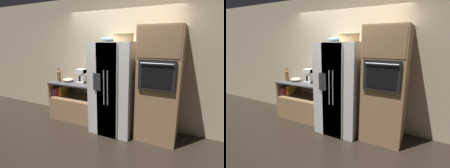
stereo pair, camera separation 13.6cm
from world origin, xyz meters
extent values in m
plane|color=black|center=(0.00, 0.00, 0.00)|extent=(20.00, 20.00, 0.00)
cube|color=beige|center=(0.00, 0.52, 1.40)|extent=(12.00, 0.06, 2.80)
cube|color=#A87F56|center=(-1.01, 0.18, 0.27)|extent=(1.19, 0.61, 0.53)
cube|color=#A87F56|center=(-1.01, 0.18, 0.54)|extent=(1.14, 0.56, 0.02)
cube|color=#A87F56|center=(-1.59, 0.18, 0.70)|extent=(0.04, 0.61, 0.34)
cube|color=#A87F56|center=(-0.44, 0.18, 0.70)|extent=(0.04, 0.61, 0.34)
cube|color=#4C4C51|center=(-1.01, 0.18, 0.89)|extent=(1.19, 0.61, 0.03)
cube|color=#934784|center=(-1.53, 0.15, 0.64)|extent=(0.05, 0.40, 0.19)
cube|color=#B72D28|center=(-1.47, 0.15, 0.65)|extent=(0.04, 0.32, 0.21)
cube|color=#B72D28|center=(-1.42, 0.15, 0.64)|extent=(0.06, 0.28, 0.18)
cube|color=gold|center=(-1.36, 0.15, 0.67)|extent=(0.04, 0.29, 0.23)
cube|color=white|center=(0.05, 0.10, 0.92)|extent=(0.86, 0.78, 1.84)
cube|color=white|center=(0.05, -0.31, 0.92)|extent=(0.42, 0.02, 1.80)
cube|color=white|center=(0.06, -0.31, 0.92)|extent=(0.42, 0.02, 1.80)
cylinder|color=#B2B2B7|center=(0.02, -0.33, 1.01)|extent=(0.02, 0.02, 0.64)
cylinder|color=#B2B2B7|center=(0.09, -0.33, 1.01)|extent=(0.02, 0.02, 0.64)
cube|color=#2D2D33|center=(-0.14, -0.32, 1.10)|extent=(0.15, 0.01, 0.33)
cube|color=#A87F56|center=(0.93, 0.15, 1.06)|extent=(0.74, 0.67, 2.11)
cube|color=black|center=(0.93, -0.21, 1.30)|extent=(0.61, 0.04, 0.51)
cube|color=black|center=(0.93, -0.23, 1.27)|extent=(0.50, 0.01, 0.36)
cylinder|color=#B2B2B7|center=(0.93, -0.24, 1.50)|extent=(0.54, 0.02, 0.02)
cube|color=#94704C|center=(0.93, -0.19, 1.83)|extent=(0.70, 0.01, 0.50)
cylinder|color=tan|center=(0.24, 0.03, 1.91)|extent=(0.38, 0.38, 0.14)
torus|color=tan|center=(0.24, 0.03, 1.98)|extent=(0.40, 0.40, 0.03)
ellipsoid|color=#668C99|center=(-0.10, 0.12, 1.88)|extent=(0.32, 0.32, 0.08)
cylinder|color=brown|center=(-0.66, 0.18, 1.01)|extent=(0.09, 0.09, 0.21)
cone|color=brown|center=(-0.66, 0.18, 1.14)|extent=(0.09, 0.09, 0.05)
cylinder|color=brown|center=(-0.66, 0.18, 1.18)|extent=(0.03, 0.03, 0.03)
cylinder|color=brown|center=(-1.44, 0.12, 1.02)|extent=(0.09, 0.09, 0.23)
cone|color=brown|center=(-1.44, 0.12, 1.16)|extent=(0.09, 0.09, 0.05)
cylinder|color=brown|center=(-1.44, 0.12, 1.20)|extent=(0.03, 0.03, 0.04)
ellipsoid|color=beige|center=(-1.23, 0.18, 0.94)|extent=(0.26, 0.26, 0.08)
cube|color=white|center=(-0.88, 0.25, 0.91)|extent=(0.21, 0.21, 0.02)
cylinder|color=black|center=(-0.89, 0.25, 0.99)|extent=(0.12, 0.12, 0.13)
cube|color=white|center=(-0.81, 0.25, 1.06)|extent=(0.07, 0.17, 0.31)
cube|color=white|center=(-0.88, 0.25, 1.17)|extent=(0.21, 0.21, 0.09)
camera|label=1|loc=(1.48, -3.06, 1.85)|focal=28.00mm
camera|label=2|loc=(1.60, -3.00, 1.85)|focal=28.00mm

